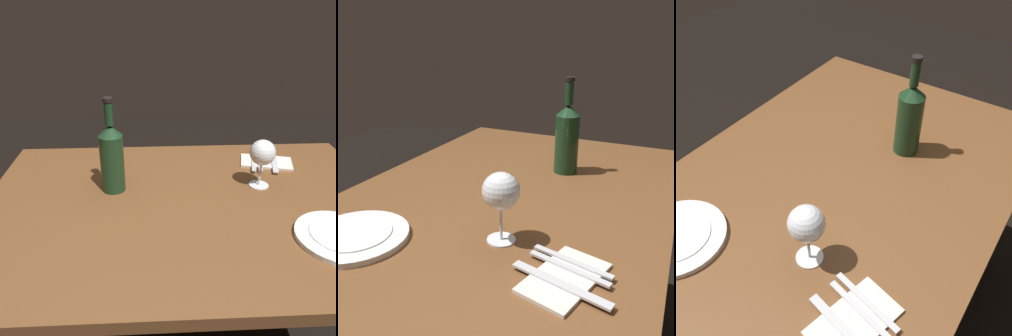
# 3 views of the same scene
# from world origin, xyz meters

# --- Properties ---
(ground_plane) EXTENTS (6.00, 6.00, 0.00)m
(ground_plane) POSITION_xyz_m (0.00, 0.00, 0.00)
(ground_plane) COLOR black
(dining_table) EXTENTS (1.30, 0.90, 0.74)m
(dining_table) POSITION_xyz_m (0.00, 0.00, 0.65)
(dining_table) COLOR brown
(dining_table) RESTS_ON ground
(wine_glass_left) EXTENTS (0.08, 0.08, 0.17)m
(wine_glass_left) POSITION_xyz_m (0.24, 0.09, 0.86)
(wine_glass_left) COLOR white
(wine_glass_left) RESTS_ON dining_table
(wine_bottle) EXTENTS (0.08, 0.08, 0.31)m
(wine_bottle) POSITION_xyz_m (-0.24, 0.10, 0.86)
(wine_bottle) COLOR #19381E
(wine_bottle) RESTS_ON dining_table
(dinner_plate) EXTENTS (0.24, 0.24, 0.02)m
(dinner_plate) POSITION_xyz_m (0.38, -0.21, 0.75)
(dinner_plate) COLOR white
(dinner_plate) RESTS_ON dining_table
(folded_napkin) EXTENTS (0.21, 0.15, 0.01)m
(folded_napkin) POSITION_xyz_m (0.32, 0.27, 0.74)
(folded_napkin) COLOR silver
(folded_napkin) RESTS_ON dining_table
(fork_inner) EXTENTS (0.06, 0.18, 0.00)m
(fork_inner) POSITION_xyz_m (0.30, 0.27, 0.75)
(fork_inner) COLOR silver
(fork_inner) RESTS_ON folded_napkin
(fork_outer) EXTENTS (0.06, 0.18, 0.00)m
(fork_outer) POSITION_xyz_m (0.27, 0.27, 0.75)
(fork_outer) COLOR silver
(fork_outer) RESTS_ON folded_napkin
(table_knife) EXTENTS (0.07, 0.21, 0.00)m
(table_knife) POSITION_xyz_m (0.35, 0.27, 0.75)
(table_knife) COLOR silver
(table_knife) RESTS_ON folded_napkin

